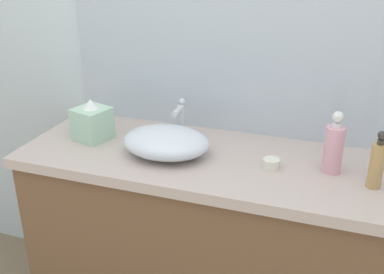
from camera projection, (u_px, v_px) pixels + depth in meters
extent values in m
cube|color=silver|center=(220.00, 35.00, 1.90)|extent=(6.00, 0.06, 2.60)
cube|color=brown|center=(215.00, 255.00, 1.94)|extent=(1.53, 0.52, 0.85)
cube|color=#BDA79C|center=(218.00, 162.00, 1.76)|extent=(1.57, 0.56, 0.04)
ellipsoid|color=silver|center=(166.00, 142.00, 1.76)|extent=(0.34, 0.27, 0.11)
cylinder|color=silver|center=(181.00, 122.00, 1.90)|extent=(0.03, 0.03, 0.15)
cylinder|color=silver|center=(177.00, 111.00, 1.84)|extent=(0.02, 0.08, 0.02)
sphere|color=silver|center=(182.00, 101.00, 1.88)|extent=(0.03, 0.03, 0.03)
cylinder|color=tan|center=(377.00, 166.00, 1.52)|extent=(0.05, 0.05, 0.16)
cylinder|color=#353427|center=(381.00, 142.00, 1.48)|extent=(0.02, 0.02, 0.02)
sphere|color=#33302C|center=(382.00, 135.00, 1.47)|extent=(0.03, 0.03, 0.03)
cylinder|color=#39322D|center=(382.00, 136.00, 1.46)|extent=(0.01, 0.02, 0.01)
cylinder|color=pink|center=(334.00, 150.00, 1.62)|extent=(0.07, 0.07, 0.17)
cylinder|color=silver|center=(337.00, 125.00, 1.58)|extent=(0.03, 0.03, 0.02)
sphere|color=silver|center=(338.00, 117.00, 1.57)|extent=(0.04, 0.04, 0.04)
cylinder|color=silver|center=(338.00, 118.00, 1.56)|extent=(0.02, 0.02, 0.02)
cube|color=#ABD3B2|center=(92.00, 124.00, 1.89)|extent=(0.16, 0.16, 0.14)
cone|color=white|center=(90.00, 104.00, 1.86)|extent=(0.07, 0.07, 0.04)
cylinder|color=silver|center=(271.00, 164.00, 1.67)|extent=(0.06, 0.06, 0.04)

